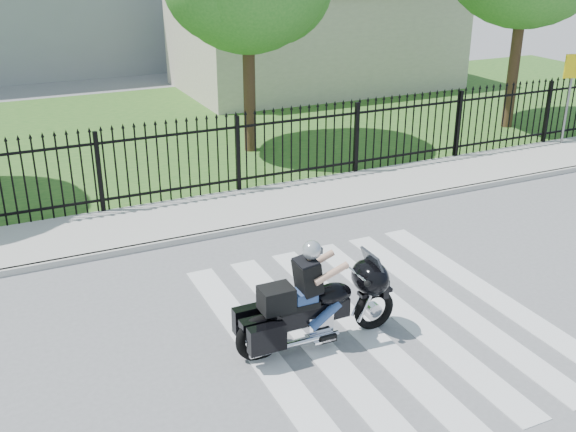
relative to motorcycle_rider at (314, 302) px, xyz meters
name	(u,v)px	position (x,y,z in m)	size (l,w,h in m)	color
ground	(384,321)	(1.22, 0.07, -0.67)	(120.00, 120.00, 0.00)	slate
crosswalk	(384,321)	(1.22, 0.07, -0.67)	(5.00, 5.50, 0.01)	silver
sidewalk	(256,207)	(1.22, 5.07, -0.61)	(40.00, 2.00, 0.12)	#ADAAA3
curb	(275,223)	(1.22, 4.07, -0.61)	(40.00, 0.12, 0.12)	#ADAAA3
grass_strip	(167,130)	(1.22, 12.07, -0.66)	(40.00, 12.00, 0.02)	#28581E
iron_fence	(238,156)	(1.22, 6.07, 0.23)	(26.00, 0.04, 1.80)	black
building_low	(315,40)	(8.22, 16.07, 1.08)	(10.00, 6.00, 3.50)	beige
motorcycle_rider	(314,302)	(0.00, 0.00, 0.00)	(2.48, 0.73, 1.64)	black
traffic_sign	(572,80)	(10.60, 5.76, 1.17)	(0.52, 0.18, 2.41)	slate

